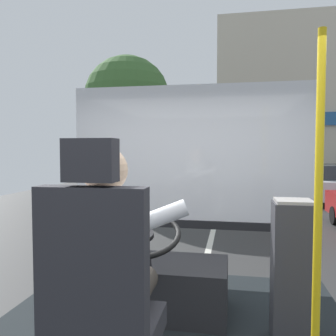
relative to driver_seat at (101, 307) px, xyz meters
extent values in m
cube|color=#313131|center=(0.14, 9.27, -1.22)|extent=(18.00, 44.00, 0.05)
cube|color=silver|center=(0.14, 9.27, -1.19)|extent=(0.12, 39.60, 0.00)
cube|color=#28282D|center=(0.00, 0.09, -0.16)|extent=(0.48, 0.48, 0.12)
cube|color=#28282D|center=(0.00, -0.10, 0.23)|extent=(0.48, 0.10, 0.66)
cube|color=#28282D|center=(0.00, -0.10, 0.67)|extent=(0.22, 0.10, 0.18)
cylinder|color=#332D28|center=(0.09, 0.22, -0.02)|extent=(0.15, 0.45, 0.15)
cylinder|color=#332D28|center=(-0.09, 0.22, -0.02)|extent=(0.15, 0.45, 0.15)
cylinder|color=silver|center=(0.00, 0.06, 0.21)|extent=(0.35, 0.35, 0.62)
cube|color=#70934C|center=(0.00, 0.24, 0.29)|extent=(0.06, 0.01, 0.39)
sphere|color=beige|center=(0.00, 0.06, 0.62)|extent=(0.21, 0.21, 0.21)
cylinder|color=silver|center=(0.11, 0.29, 0.32)|extent=(0.51, 0.21, 0.26)
cylinder|color=silver|center=(-0.11, 0.29, 0.32)|extent=(0.51, 0.21, 0.26)
cube|color=black|center=(0.00, 1.18, -0.37)|extent=(1.10, 0.56, 0.40)
cylinder|color=black|center=(0.00, 0.82, -0.05)|extent=(0.07, 0.21, 0.42)
torus|color=black|center=(0.00, 0.75, 0.15)|extent=(0.50, 0.49, 0.21)
cylinder|color=black|center=(0.00, 0.75, 0.15)|extent=(0.14, 0.14, 0.08)
cylinder|color=gold|center=(1.03, 0.50, 0.39)|extent=(0.04, 0.04, 1.92)
cube|color=#333338|center=(0.97, 0.90, -0.10)|extent=(0.26, 0.25, 0.94)
cube|color=#9E9993|center=(0.97, 0.90, 0.38)|extent=(0.23, 0.23, 0.02)
cube|color=silver|center=(0.14, 2.09, 0.68)|extent=(2.50, 0.01, 1.40)
cube|color=black|center=(0.14, 2.09, -0.06)|extent=(2.50, 0.08, 0.08)
cylinder|color=#4C3828|center=(-3.03, 10.15, 0.16)|extent=(0.26, 0.26, 2.71)
sphere|color=#38602D|center=(-3.03, 10.15, 2.47)|extent=(2.95, 2.95, 2.95)
cylinder|color=black|center=(3.15, 7.88, -0.96)|extent=(0.14, 0.47, 0.47)
cube|color=silver|center=(4.20, 11.96, -0.62)|extent=(1.92, 4.09, 0.63)
cube|color=#282D33|center=(4.20, 11.71, -0.06)|extent=(1.57, 2.25, 0.48)
cylinder|color=black|center=(3.29, 13.23, -0.94)|extent=(0.14, 0.52, 0.52)
cylinder|color=black|center=(3.29, 10.69, -0.94)|extent=(0.14, 0.52, 0.52)
cube|color=black|center=(3.80, 17.28, -0.68)|extent=(1.76, 4.09, 0.56)
cube|color=#282D33|center=(3.80, 17.04, -0.19)|extent=(1.44, 2.25, 0.43)
cylinder|color=black|center=(4.64, 18.55, -0.97)|extent=(0.14, 0.46, 0.46)
cylinder|color=black|center=(2.96, 18.55, -0.97)|extent=(0.14, 0.46, 0.46)
cylinder|color=black|center=(4.64, 16.01, -0.97)|extent=(0.14, 0.46, 0.46)
cylinder|color=black|center=(2.96, 16.01, -0.97)|extent=(0.14, 0.46, 0.46)
cube|color=#195633|center=(3.77, 22.06, -0.60)|extent=(1.93, 4.14, 0.66)
cube|color=#282D33|center=(3.77, 21.81, -0.02)|extent=(1.58, 2.27, 0.50)
cylinder|color=black|center=(4.69, 23.34, -0.93)|extent=(0.14, 0.54, 0.54)
cylinder|color=black|center=(2.85, 23.34, -0.93)|extent=(0.14, 0.54, 0.54)
cylinder|color=black|center=(4.69, 20.78, -0.93)|extent=(0.14, 0.54, 0.54)
cylinder|color=black|center=(2.85, 20.78, -0.93)|extent=(0.14, 0.54, 0.54)
camera|label=1|loc=(0.58, -1.44, 0.71)|focal=36.81mm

